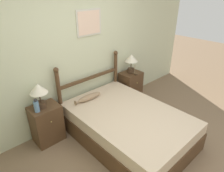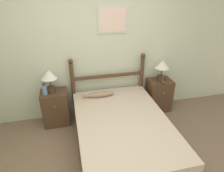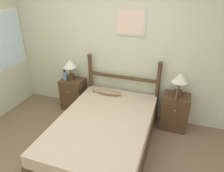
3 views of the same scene
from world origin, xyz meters
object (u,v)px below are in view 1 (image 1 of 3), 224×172
(bed, at_px, (127,125))
(nightstand_left, at_px, (47,124))
(model_boat, at_px, (135,73))
(fish_pillow, at_px, (89,97))
(table_lamp_left, at_px, (39,91))
(table_lamp_right, at_px, (131,60))
(nightstand_right, at_px, (130,86))
(bottle, at_px, (36,106))

(bed, xyz_separation_m, nightstand_left, (-1.02, 0.88, 0.07))
(model_boat, distance_m, fish_pillow, 1.24)
(bed, relative_size, fish_pillow, 3.73)
(table_lamp_left, bearing_deg, table_lamp_right, -0.11)
(nightstand_right, height_order, table_lamp_right, table_lamp_right)
(bed, bearing_deg, table_lamp_left, 139.76)
(nightstand_right, height_order, bottle, bottle)
(bottle, xyz_separation_m, model_boat, (2.16, -0.06, -0.07))
(bed, bearing_deg, bottle, 144.48)
(nightstand_right, relative_size, table_lamp_left, 1.60)
(bottle, xyz_separation_m, fish_pillow, (0.93, -0.05, -0.19))
(table_lamp_right, bearing_deg, nightstand_right, -96.82)
(nightstand_left, distance_m, nightstand_right, 2.05)
(bottle, relative_size, model_boat, 1.03)
(table_lamp_right, distance_m, fish_pillow, 1.31)
(nightstand_right, xyz_separation_m, bottle, (-2.18, -0.06, 0.43))
(bed, height_order, fish_pillow, fish_pillow)
(table_lamp_right, bearing_deg, table_lamp_left, 179.89)
(bed, height_order, model_boat, model_boat)
(table_lamp_right, height_order, bottle, table_lamp_right)
(nightstand_left, xyz_separation_m, model_boat, (2.03, -0.12, 0.36))
(table_lamp_right, bearing_deg, nightstand_left, -179.77)
(bottle, height_order, fish_pillow, bottle)
(bed, relative_size, nightstand_right, 3.16)
(model_boat, height_order, fish_pillow, model_boat)
(nightstand_left, height_order, table_lamp_left, table_lamp_left)
(bed, relative_size, bottle, 9.21)
(nightstand_left, height_order, fish_pillow, nightstand_left)
(table_lamp_left, xyz_separation_m, fish_pillow, (0.83, -0.12, -0.38))
(nightstand_right, distance_m, table_lamp_left, 2.17)
(bed, distance_m, nightstand_right, 1.35)
(bottle, bearing_deg, bed, -35.52)
(bed, xyz_separation_m, fish_pillow, (-0.22, 0.77, 0.31))
(fish_pillow, bearing_deg, table_lamp_right, 5.44)
(model_boat, bearing_deg, nightstand_left, 176.71)
(nightstand_right, bearing_deg, model_boat, -97.25)
(table_lamp_left, height_order, fish_pillow, table_lamp_left)
(nightstand_left, relative_size, nightstand_right, 1.00)
(table_lamp_left, bearing_deg, model_boat, -3.59)
(bed, xyz_separation_m, table_lamp_left, (-1.05, 0.89, 0.69))
(model_boat, relative_size, fish_pillow, 0.39)
(nightstand_right, xyz_separation_m, table_lamp_right, (0.00, 0.01, 0.62))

